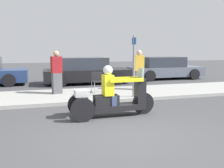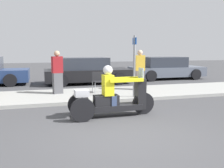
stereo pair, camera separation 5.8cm
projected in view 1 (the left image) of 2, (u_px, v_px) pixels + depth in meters
ground_plane at (125, 135)px, 5.38m from camera, size 60.00×60.00×0.00m
sidewalk_strip at (86, 95)px, 9.74m from camera, size 28.00×2.80×0.12m
motorcycle_trike at (112, 98)px, 6.82m from camera, size 2.41×0.71×1.41m
spectator_with_child at (57, 73)px, 9.61m from camera, size 0.44×0.33×1.66m
spectator_near_curb at (139, 71)px, 10.59m from camera, size 0.42×0.27×1.68m
folding_chair_curbside at (98, 80)px, 9.92m from camera, size 0.48×0.48×0.82m
parked_car_lot_far at (86, 71)px, 13.34m from camera, size 4.53×2.09×1.40m
parked_car_lot_left at (164, 68)px, 15.45m from camera, size 4.50×2.05×1.36m
street_sign at (134, 64)px, 8.90m from camera, size 0.08×0.36×2.20m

